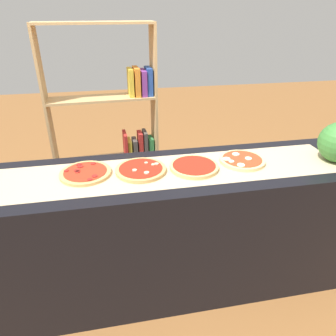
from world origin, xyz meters
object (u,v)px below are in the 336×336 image
(pizza_pepperoni_0, at_px, (85,173))
(bookshelf, at_px, (119,137))
(pizza_mushroom_1, at_px, (141,170))
(pizza_plain_2, at_px, (194,167))
(pizza_mozzarella_3, at_px, (242,160))

(pizza_pepperoni_0, bearing_deg, bookshelf, 76.00)
(pizza_pepperoni_0, xyz_separation_m, pizza_mushroom_1, (0.32, -0.02, 0.00))
(pizza_plain_2, bearing_deg, bookshelf, 113.76)
(pizza_mushroom_1, bearing_deg, pizza_pepperoni_0, 175.75)
(pizza_mozzarella_3, bearing_deg, pizza_pepperoni_0, 179.08)
(pizza_mushroom_1, height_order, pizza_mozzarella_3, same)
(pizza_pepperoni_0, relative_size, bookshelf, 0.18)
(pizza_pepperoni_0, bearing_deg, pizza_plain_2, -4.40)
(pizza_plain_2, distance_m, bookshelf, 1.04)
(pizza_mozzarella_3, xyz_separation_m, bookshelf, (-0.73, 0.91, -0.14))
(bookshelf, bearing_deg, pizza_mozzarella_3, -51.13)
(pizza_pepperoni_0, height_order, pizza_plain_2, same)
(bookshelf, bearing_deg, pizza_plain_2, -66.24)
(pizza_mushroom_1, xyz_separation_m, pizza_plain_2, (0.32, -0.03, 0.00))
(pizza_plain_2, height_order, bookshelf, bookshelf)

